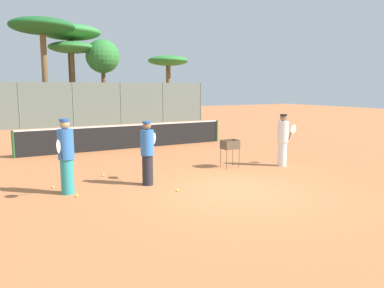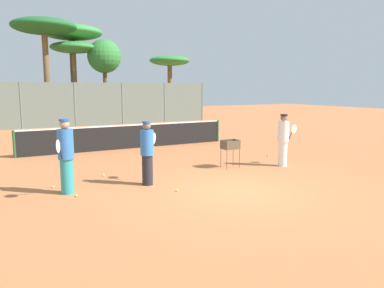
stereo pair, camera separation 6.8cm
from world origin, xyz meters
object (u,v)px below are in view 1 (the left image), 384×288
at_px(tennis_net, 129,136).
at_px(player_white_outfit, 66,156).
at_px(player_yellow_shirt, 147,152).
at_px(ball_cart, 230,147).
at_px(player_red_cap, 283,139).
at_px(parked_car, 55,115).

height_order(tennis_net, player_white_outfit, player_white_outfit).
relative_size(player_yellow_shirt, ball_cart, 1.89).
xyz_separation_m(player_red_cap, ball_cart, (-1.73, 0.65, -0.22)).
height_order(player_white_outfit, player_red_cap, player_white_outfit).
distance_m(tennis_net, player_red_cap, 6.99).
xyz_separation_m(tennis_net, parked_car, (-0.76, 13.80, 0.10)).
bearing_deg(parked_car, tennis_net, -86.86).
relative_size(player_white_outfit, ball_cart, 2.03).
bearing_deg(player_white_outfit, parked_car, -161.46).
distance_m(player_white_outfit, player_yellow_shirt, 2.14).
relative_size(player_red_cap, ball_cart, 1.90).
height_order(player_red_cap, ball_cart, player_red_cap).
xyz_separation_m(tennis_net, ball_cart, (1.58, -5.50, 0.15)).
bearing_deg(ball_cart, player_red_cap, -20.67).
bearing_deg(player_red_cap, player_yellow_shirt, 174.36).
xyz_separation_m(player_yellow_shirt, ball_cart, (3.32, 0.73, -0.21)).
relative_size(player_red_cap, parked_car, 0.43).
bearing_deg(tennis_net, player_yellow_shirt, -105.60).
xyz_separation_m(player_yellow_shirt, parked_car, (0.98, 20.03, -0.26)).
relative_size(player_white_outfit, player_yellow_shirt, 1.08).
bearing_deg(player_red_cap, player_white_outfit, 172.72).
height_order(player_yellow_shirt, parked_car, player_yellow_shirt).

